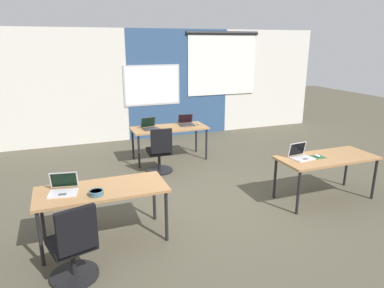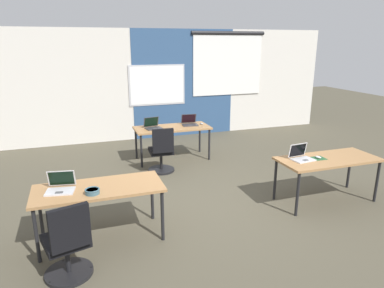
{
  "view_description": "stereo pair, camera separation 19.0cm",
  "coord_description": "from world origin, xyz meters",
  "px_view_note": "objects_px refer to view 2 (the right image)",
  "views": [
    {
      "loc": [
        -2.13,
        -4.74,
        2.47
      ],
      "look_at": [
        -0.18,
        0.36,
        0.87
      ],
      "focal_mm": 32.6,
      "sensor_mm": 36.0,
      "label": 1
    },
    {
      "loc": [
        -1.95,
        -4.8,
        2.47
      ],
      "look_at": [
        -0.18,
        0.36,
        0.87
      ],
      "focal_mm": 32.6,
      "sensor_mm": 36.0,
      "label": 2
    }
  ],
  "objects_px": {
    "mouse_near_right_inner": "(318,157)",
    "mouse_far_right": "(202,124)",
    "snack_bowl": "(92,191)",
    "laptop_near_left_end": "(61,187)",
    "chair_near_left_end": "(68,247)",
    "laptop_near_right_inner": "(301,156)",
    "chair_far_left": "(162,154)",
    "laptop_far_left": "(153,126)",
    "desk_far_center": "(172,130)",
    "desk_near_right": "(328,162)",
    "desk_near_left": "(99,191)",
    "laptop_far_right": "(190,123)"
  },
  "relations": [
    {
      "from": "chair_far_left",
      "to": "snack_bowl",
      "type": "distance_m",
      "value": 2.71
    },
    {
      "from": "laptop_far_left",
      "to": "mouse_near_right_inner",
      "type": "xyz_separation_m",
      "value": [
        2.01,
        -2.77,
        -0.03
      ]
    },
    {
      "from": "laptop_far_right",
      "to": "laptop_near_right_inner",
      "type": "bearing_deg",
      "value": -66.35
    },
    {
      "from": "desk_near_left",
      "to": "mouse_near_right_inner",
      "type": "height_order",
      "value": "mouse_near_right_inner"
    },
    {
      "from": "chair_near_left_end",
      "to": "laptop_near_right_inner",
      "type": "bearing_deg",
      "value": 177.25
    },
    {
      "from": "desk_near_right",
      "to": "laptop_far_right",
      "type": "distance_m",
      "value": 3.17
    },
    {
      "from": "snack_bowl",
      "to": "mouse_far_right",
      "type": "bearing_deg",
      "value": 50.12
    },
    {
      "from": "mouse_far_right",
      "to": "snack_bowl",
      "type": "xyz_separation_m",
      "value": [
        -2.52,
        -3.01,
        0.02
      ]
    },
    {
      "from": "laptop_near_right_inner",
      "to": "mouse_near_right_inner",
      "type": "height_order",
      "value": "laptop_near_right_inner"
    },
    {
      "from": "desk_near_left",
      "to": "desk_near_right",
      "type": "bearing_deg",
      "value": 0.0
    },
    {
      "from": "desk_near_right",
      "to": "mouse_far_right",
      "type": "xyz_separation_m",
      "value": [
        -1.07,
        2.83,
        0.08
      ]
    },
    {
      "from": "laptop_near_left_end",
      "to": "desk_near_right",
      "type": "bearing_deg",
      "value": 9.53
    },
    {
      "from": "mouse_far_right",
      "to": "mouse_near_right_inner",
      "type": "distance_m",
      "value": 2.93
    },
    {
      "from": "mouse_near_right_inner",
      "to": "mouse_far_right",
      "type": "bearing_deg",
      "value": 108.05
    },
    {
      "from": "desk_far_center",
      "to": "chair_near_left_end",
      "type": "relative_size",
      "value": 1.74
    },
    {
      "from": "desk_near_left",
      "to": "mouse_far_right",
      "type": "height_order",
      "value": "mouse_far_right"
    },
    {
      "from": "chair_far_left",
      "to": "chair_near_left_end",
      "type": "distance_m",
      "value": 3.3
    },
    {
      "from": "laptop_near_right_inner",
      "to": "mouse_near_right_inner",
      "type": "distance_m",
      "value": 0.29
    },
    {
      "from": "mouse_far_right",
      "to": "chair_near_left_end",
      "type": "distance_m",
      "value": 4.55
    },
    {
      "from": "laptop_near_right_inner",
      "to": "chair_near_left_end",
      "type": "bearing_deg",
      "value": -173.68
    },
    {
      "from": "chair_far_left",
      "to": "laptop_far_right",
      "type": "xyz_separation_m",
      "value": [
        0.84,
        0.78,
        0.39
      ]
    },
    {
      "from": "laptop_far_left",
      "to": "chair_far_left",
      "type": "distance_m",
      "value": 0.82
    },
    {
      "from": "desk_near_right",
      "to": "desk_far_center",
      "type": "distance_m",
      "value": 3.3
    },
    {
      "from": "desk_far_center",
      "to": "desk_near_right",
      "type": "bearing_deg",
      "value": -57.99
    },
    {
      "from": "laptop_far_left",
      "to": "chair_near_left_end",
      "type": "height_order",
      "value": "laptop_far_left"
    },
    {
      "from": "desk_far_center",
      "to": "chair_far_left",
      "type": "bearing_deg",
      "value": -120.62
    },
    {
      "from": "desk_near_left",
      "to": "chair_near_left_end",
      "type": "relative_size",
      "value": 1.74
    },
    {
      "from": "desk_near_right",
      "to": "laptop_far_left",
      "type": "height_order",
      "value": "laptop_far_left"
    },
    {
      "from": "laptop_near_left_end",
      "to": "laptop_far_left",
      "type": "bearing_deg",
      "value": 67.46
    },
    {
      "from": "desk_near_left",
      "to": "mouse_far_right",
      "type": "relative_size",
      "value": 14.72
    },
    {
      "from": "desk_near_left",
      "to": "desk_near_right",
      "type": "xyz_separation_m",
      "value": [
        3.5,
        0.0,
        0.0
      ]
    },
    {
      "from": "desk_far_center",
      "to": "desk_near_left",
      "type": "bearing_deg",
      "value": -122.01
    },
    {
      "from": "desk_far_center",
      "to": "laptop_far_left",
      "type": "bearing_deg",
      "value": 177.76
    },
    {
      "from": "chair_near_left_end",
      "to": "laptop_near_right_inner",
      "type": "distance_m",
      "value": 3.57
    },
    {
      "from": "desk_far_center",
      "to": "mouse_near_right_inner",
      "type": "distance_m",
      "value": 3.18
    },
    {
      "from": "laptop_near_left_end",
      "to": "mouse_near_right_inner",
      "type": "height_order",
      "value": "laptop_near_left_end"
    },
    {
      "from": "desk_near_left",
      "to": "chair_far_left",
      "type": "height_order",
      "value": "chair_far_left"
    },
    {
      "from": "mouse_far_right",
      "to": "laptop_near_right_inner",
      "type": "bearing_deg",
      "value": -77.13
    },
    {
      "from": "chair_far_left",
      "to": "laptop_near_right_inner",
      "type": "bearing_deg",
      "value": 133.75
    },
    {
      "from": "desk_near_right",
      "to": "laptop_near_left_end",
      "type": "xyz_separation_m",
      "value": [
        -3.94,
        0.04,
        0.11
      ]
    },
    {
      "from": "laptop_far_left",
      "to": "laptop_near_left_end",
      "type": "height_order",
      "value": "same"
    },
    {
      "from": "chair_near_left_end",
      "to": "snack_bowl",
      "type": "xyz_separation_m",
      "value": [
        0.31,
        0.53,
        0.38
      ]
    },
    {
      "from": "desk_near_right",
      "to": "chair_near_left_end",
      "type": "bearing_deg",
      "value": -169.63
    },
    {
      "from": "desk_near_right",
      "to": "snack_bowl",
      "type": "distance_m",
      "value": 3.59
    },
    {
      "from": "laptop_far_left",
      "to": "laptop_near_right_inner",
      "type": "height_order",
      "value": "laptop_near_right_inner"
    },
    {
      "from": "desk_near_right",
      "to": "laptop_far_right",
      "type": "xyz_separation_m",
      "value": [
        -1.33,
        2.88,
        0.11
      ]
    },
    {
      "from": "laptop_near_left_end",
      "to": "chair_far_left",
      "type": "bearing_deg",
      "value": 59.25
    },
    {
      "from": "chair_near_left_end",
      "to": "desk_far_center",
      "type": "bearing_deg",
      "value": -137.26
    },
    {
      "from": "laptop_near_left_end",
      "to": "chair_near_left_end",
      "type": "distance_m",
      "value": 0.85
    },
    {
      "from": "laptop_far_right",
      "to": "laptop_near_left_end",
      "type": "height_order",
      "value": "laptop_near_left_end"
    }
  ]
}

